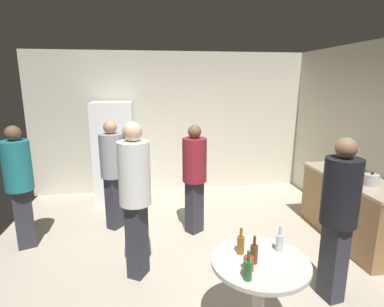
{
  "coord_description": "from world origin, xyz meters",
  "views": [
    {
      "loc": [
        -0.47,
        -3.39,
        2.15
      ],
      "look_at": [
        0.08,
        0.37,
        1.26
      ],
      "focal_mm": 28.96,
      "sensor_mm": 36.0,
      "label": 1
    }
  ],
  "objects": [
    {
      "name": "wine_bottle_on_counter",
      "position": [
        2.3,
        0.43,
        1.02
      ],
      "size": [
        0.08,
        0.08,
        0.31
      ],
      "color": "#3F141E",
      "rests_on": "kitchen_counter"
    },
    {
      "name": "person_in_white_shirt",
      "position": [
        -0.62,
        -0.2,
        1.03
      ],
      "size": [
        0.46,
        0.46,
        1.75
      ],
      "rotation": [
        0.0,
        0.0,
        -0.52
      ],
      "color": "#2D2D38",
      "rests_on": "ground_plane"
    },
    {
      "name": "beer_bottle_amber",
      "position": [
        0.27,
        -1.12,
        0.82
      ],
      "size": [
        0.06,
        0.06,
        0.23
      ],
      "color": "#8C5919",
      "rests_on": "foreground_table"
    },
    {
      "name": "beer_bottle_clear",
      "position": [
        0.61,
        -1.14,
        0.82
      ],
      "size": [
        0.06,
        0.06,
        0.23
      ],
      "color": "silver",
      "rests_on": "foreground_table"
    },
    {
      "name": "person_in_gray_shirt",
      "position": [
        -0.99,
        1.04,
        0.94
      ],
      "size": [
        0.48,
        0.48,
        1.62
      ],
      "rotation": [
        0.0,
        0.0,
        -0.68
      ],
      "color": "#2D2D38",
      "rests_on": "ground_plane"
    },
    {
      "name": "beer_bottle_brown",
      "position": [
        0.34,
        -1.27,
        0.82
      ],
      "size": [
        0.06,
        0.06,
        0.23
      ],
      "color": "#593314",
      "rests_on": "foreground_table"
    },
    {
      "name": "beer_bottle_green",
      "position": [
        0.22,
        -1.47,
        0.82
      ],
      "size": [
        0.06,
        0.06,
        0.23
      ],
      "color": "#26662D",
      "rests_on": "foreground_table"
    },
    {
      "name": "person_in_black_shirt",
      "position": [
        1.31,
        -0.88,
        0.97
      ],
      "size": [
        0.39,
        0.39,
        1.66
      ],
      "rotation": [
        0.0,
        0.0,
        -2.96
      ],
      "color": "#2D2D38",
      "rests_on": "ground_plane"
    },
    {
      "name": "kitchen_counter",
      "position": [
        2.28,
        0.2,
        0.45
      ],
      "size": [
        0.64,
        1.69,
        0.9
      ],
      "color": "olive",
      "rests_on": "ground_plane"
    },
    {
      "name": "plastic_cup_red",
      "position": [
        0.26,
        -1.36,
        0.79
      ],
      "size": [
        0.08,
        0.08,
        0.11
      ],
      "primitive_type": "cylinder",
      "color": "red",
      "rests_on": "foreground_table"
    },
    {
      "name": "wall_back",
      "position": [
        0.0,
        2.63,
        1.35
      ],
      "size": [
        5.32,
        0.06,
        2.7
      ],
      "primitive_type": "cube",
      "color": "beige",
      "rests_on": "ground_plane"
    },
    {
      "name": "refrigerator",
      "position": [
        -1.07,
        2.2,
        0.9
      ],
      "size": [
        0.7,
        0.68,
        1.8
      ],
      "color": "white",
      "rests_on": "ground_plane"
    },
    {
      "name": "foreground_table",
      "position": [
        0.4,
        -1.25,
        0.63
      ],
      "size": [
        0.8,
        0.8,
        0.73
      ],
      "color": "beige",
      "rests_on": "ground_plane"
    },
    {
      "name": "kettle",
      "position": [
        2.23,
        -0.13,
        0.97
      ],
      "size": [
        0.24,
        0.17,
        0.18
      ],
      "color": "#B2B2B7",
      "rests_on": "kitchen_counter"
    },
    {
      "name": "ground_plane",
      "position": [
        0.0,
        0.0,
        -0.05
      ],
      "size": [
        5.2,
        5.2,
        0.1
      ],
      "primitive_type": "cube",
      "color": "#B2A893"
    },
    {
      "name": "person_in_teal_shirt",
      "position": [
        -2.1,
        0.63,
        0.95
      ],
      "size": [
        0.45,
        0.45,
        1.63
      ],
      "rotation": [
        0.0,
        0.0,
        -1.17
      ],
      "color": "#2D2D38",
      "rests_on": "ground_plane"
    },
    {
      "name": "person_in_maroon_shirt",
      "position": [
        0.17,
        0.74,
        0.92
      ],
      "size": [
        0.48,
        0.48,
        1.57
      ],
      "rotation": [
        0.0,
        0.0,
        -0.94
      ],
      "color": "#2D2D38",
      "rests_on": "ground_plane"
    }
  ]
}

